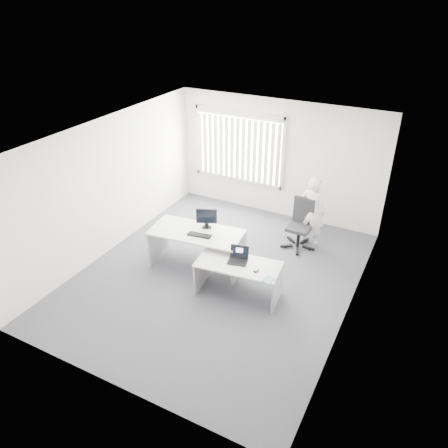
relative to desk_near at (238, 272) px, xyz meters
The scene contains 18 objects.
ground 0.84m from the desk_near, 151.31° to the left, with size 6.00×6.00×0.00m, color #5A5A62.
wall_back 3.50m from the desk_near, 100.25° to the left, with size 5.00×0.02×2.80m, color silver.
wall_front 2.88m from the desk_near, 102.71° to the right, with size 5.00×0.02×2.80m, color silver.
wall_left 3.25m from the desk_near, behind, with size 0.02×6.00×2.80m, color silver.
wall_right 2.13m from the desk_near, ahead, with size 0.02×6.00×2.80m, color silver.
ceiling 2.41m from the desk_near, 151.31° to the left, with size 5.00×6.00×0.02m, color white.
window 3.81m from the desk_near, 115.97° to the left, with size 2.32×0.06×1.76m, color beige.
blinds 3.75m from the desk_near, 116.39° to the left, with size 2.20×0.10×1.50m, color white, non-canonical shape.
desk_near is the anchor object (origin of this frame).
desk_far 1.20m from the desk_near, 158.96° to the left, with size 1.88×1.04×0.82m.
office_chair 2.17m from the desk_near, 78.43° to the left, with size 0.63×0.63×1.09m.
person 2.45m from the desk_near, 75.81° to the left, with size 0.57×0.37×1.56m, color silver.
laptop 0.32m from the desk_near, 138.97° to the left, with size 0.34×0.30×0.26m, color black, non-canonical shape.
paper_sheet 0.39m from the desk_near, 13.17° to the right, with size 0.32×0.23×0.00m, color white.
mouse 0.43m from the desk_near, 10.69° to the right, with size 0.06×0.10×0.04m, color #A6A6A8, non-canonical shape.
booklet 0.71m from the desk_near, 16.78° to the right, with size 0.15×0.22×0.01m, color silver.
keyboard 1.09m from the desk_near, 161.83° to the left, with size 0.46×0.15×0.02m, color black.
monitor 1.32m from the desk_near, 147.08° to the left, with size 0.41×0.12×0.41m, color black, non-canonical shape.
Camera 1 is at (3.32, -6.11, 5.07)m, focal length 35.00 mm.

